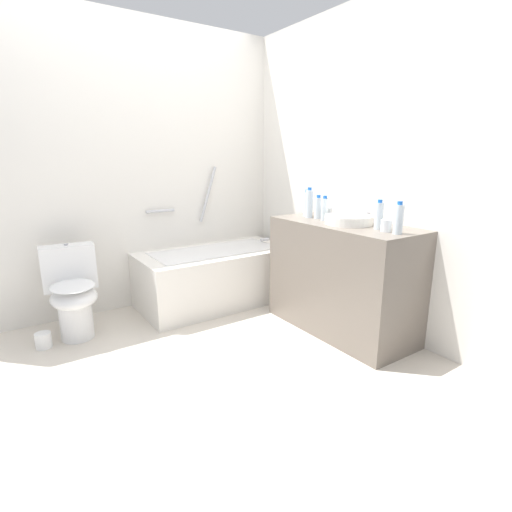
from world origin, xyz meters
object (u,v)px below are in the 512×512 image
Objects in this scene: water_bottle_5 at (325,209)px; water_bottle_2 at (318,208)px; water_bottle_4 at (379,216)px; drinking_glass_1 at (386,226)px; water_bottle_1 at (309,204)px; toilet at (73,292)px; drinking_glass_0 at (328,213)px; water_bottle_0 at (399,219)px; toilet_paper_roll at (43,340)px; sink_basin at (349,220)px; bathtub at (216,274)px; water_bottle_3 at (307,204)px; sink_faucet at (368,217)px.

water_bottle_2 is at bearing 72.45° from water_bottle_5.
water_bottle_4 reaches higher than water_bottle_5.
drinking_glass_1 is at bearing -88.24° from water_bottle_5.
water_bottle_4 is at bearing -86.63° from water_bottle_1.
drinking_glass_0 reaches higher than toilet.
water_bottle_4 reaches higher than water_bottle_2.
water_bottle_2 is 0.09m from drinking_glass_0.
toilet_paper_roll is at bearing 143.49° from water_bottle_0.
drinking_glass_1 is 0.70× the size of toilet_paper_roll.
sink_basin is at bearing -85.48° from water_bottle_1.
toilet_paper_roll is at bearing 145.39° from drinking_glass_1.
water_bottle_2 is 0.12m from water_bottle_5.
toilet_paper_roll is at bearing 161.03° from water_bottle_2.
toilet is 3.62× the size of water_bottle_5.
water_bottle_4 is (0.03, 0.18, -0.00)m from water_bottle_0.
water_bottle_5 is at bearing -107.55° from water_bottle_2.
water_bottle_0 is 0.18m from water_bottle_4.
water_bottle_2 reaches higher than toilet_paper_roll.
water_bottle_4 is at bearing -84.78° from water_bottle_5.
drinking_glass_1 is (1.73, -1.44, 0.55)m from toilet.
water_bottle_4 is 1.80× the size of toilet_paper_roll.
bathtub is 1.63m from water_bottle_4.
water_bottle_3 is 1.14× the size of water_bottle_5.
toilet is at bearing 156.46° from water_bottle_2.
water_bottle_1 is at bearing 88.53° from water_bottle_5.
water_bottle_4 is at bearing 79.75° from water_bottle_0.
water_bottle_0 is 0.85m from water_bottle_1.
water_bottle_0 reaches higher than sink_basin.
bathtub is 5.77× the size of water_bottle_1.
bathtub is at bearing 114.34° from sink_basin.
water_bottle_2 is (-0.21, 0.33, 0.05)m from sink_faucet.
water_bottle_5 is (-0.04, 0.22, 0.06)m from sink_basin.
drinking_glass_0 is at bearing -20.39° from toilet_paper_roll.
drinking_glass_0 is at bearing 70.19° from toilet.
water_bottle_0 is at bearing -95.32° from drinking_glass_0.
bathtub is at bearing 122.44° from sink_faucet.
drinking_glass_1 is at bearing -93.17° from sink_basin.
toilet is 3.18× the size of water_bottle_3.
water_bottle_0 is 0.71m from drinking_glass_0.
water_bottle_1 reaches higher than toilet_paper_roll.
water_bottle_2 is at bearing 122.30° from sink_faucet.
sink_basin is at bearing -26.98° from toilet_paper_roll.
water_bottle_5 is 0.57m from drinking_glass_1.
sink_faucet is 1.91× the size of drinking_glass_1.
water_bottle_3 is (0.01, 0.15, 0.02)m from water_bottle_2.
toilet_paper_roll is (-1.97, 1.46, -0.90)m from water_bottle_0.
drinking_glass_1 is at bearing 86.29° from water_bottle_0.
water_bottle_2 reaches higher than sink_faucet.
sink_basin is (1.75, -1.09, 0.54)m from toilet.
water_bottle_0 reaches higher than toilet_paper_roll.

